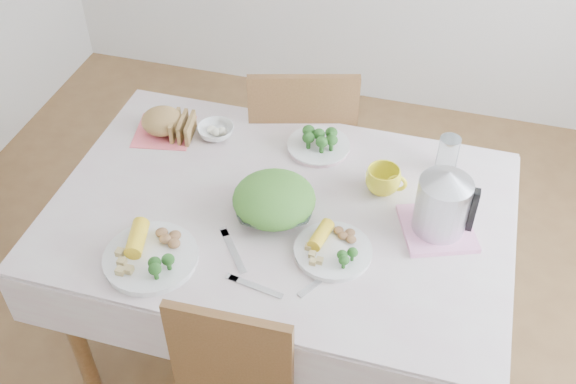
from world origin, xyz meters
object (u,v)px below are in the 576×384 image
(dinner_plate_left, at_px, (151,258))
(electric_kettle, at_px, (443,203))
(chair_far, at_px, (301,149))
(dining_table, at_px, (281,283))
(dinner_plate_right, at_px, (333,251))
(yellow_mug, at_px, (383,180))
(salad_bowl, at_px, (274,207))

(dinner_plate_left, relative_size, electric_kettle, 1.25)
(chair_far, height_order, electric_kettle, electric_kettle)
(dining_table, distance_m, electric_kettle, 0.72)
(chair_far, bearing_deg, electric_kettle, 118.30)
(dinner_plate_right, xyz_separation_m, yellow_mug, (0.09, 0.32, 0.04))
(dining_table, bearing_deg, chair_far, 98.85)
(dining_table, xyz_separation_m, yellow_mug, (0.31, 0.17, 0.43))
(dinner_plate_left, distance_m, yellow_mug, 0.80)
(chair_far, distance_m, yellow_mug, 0.73)
(yellow_mug, bearing_deg, chair_far, 129.70)
(dinner_plate_left, distance_m, electric_kettle, 0.91)
(dinner_plate_left, xyz_separation_m, electric_kettle, (0.82, 0.37, 0.11))
(dining_table, xyz_separation_m, salad_bowl, (-0.01, -0.03, 0.42))
(salad_bowl, bearing_deg, electric_kettle, 7.45)
(chair_far, bearing_deg, dinner_plate_left, 62.19)
(dinner_plate_left, distance_m, dinner_plate_right, 0.56)
(salad_bowl, bearing_deg, dinner_plate_left, -135.39)
(chair_far, height_order, dinner_plate_left, chair_far)
(chair_far, bearing_deg, salad_bowl, 81.61)
(chair_far, bearing_deg, dinner_plate_right, 95.24)
(dinner_plate_right, relative_size, yellow_mug, 2.03)
(salad_bowl, bearing_deg, dinner_plate_right, -28.00)
(dining_table, bearing_deg, salad_bowl, -111.16)
(yellow_mug, bearing_deg, dinner_plate_right, -106.39)
(dining_table, bearing_deg, electric_kettle, 4.19)
(dinner_plate_left, bearing_deg, dinner_plate_right, 18.80)
(chair_far, relative_size, salad_bowl, 3.81)
(dining_table, height_order, chair_far, chair_far)
(dinner_plate_right, bearing_deg, dining_table, 144.74)
(salad_bowl, height_order, dinner_plate_right, salad_bowl)
(salad_bowl, bearing_deg, dining_table, 68.84)
(dinner_plate_right, relative_size, electric_kettle, 1.05)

